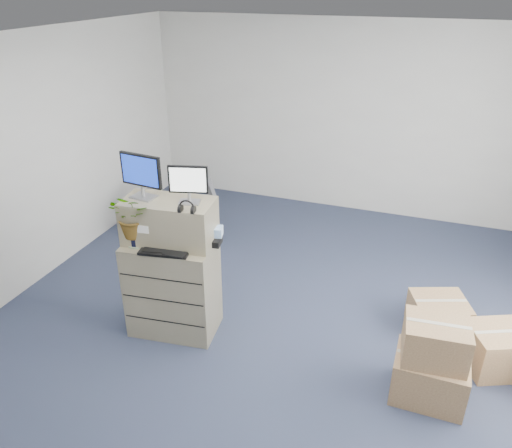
% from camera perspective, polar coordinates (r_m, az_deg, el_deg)
% --- Properties ---
extents(ground, '(7.00, 7.00, 0.00)m').
position_cam_1_polar(ground, '(5.13, 1.72, -13.47)').
color(ground, '#272F47').
rests_on(ground, ground).
extents(wall_back, '(6.00, 0.02, 2.80)m').
position_cam_1_polar(wall_back, '(7.59, 10.43, 11.69)').
color(wall_back, beige).
rests_on(wall_back, ground).
extents(filing_cabinet_lower, '(0.91, 0.62, 1.00)m').
position_cam_1_polar(filing_cabinet_lower, '(5.10, -9.46, -7.12)').
color(filing_cabinet_lower, gray).
rests_on(filing_cabinet_lower, ground).
extents(filing_cabinet_upper, '(0.90, 0.52, 0.43)m').
position_cam_1_polar(filing_cabinet_upper, '(4.78, -9.88, 0.31)').
color(filing_cabinet_upper, gray).
rests_on(filing_cabinet_upper, filing_cabinet_lower).
extents(monitor_left, '(0.43, 0.19, 0.43)m').
position_cam_1_polar(monitor_left, '(4.71, -13.00, 5.62)').
color(monitor_left, '#99999E').
rests_on(monitor_left, filing_cabinet_upper).
extents(monitor_right, '(0.36, 0.18, 0.36)m').
position_cam_1_polar(monitor_right, '(4.54, -7.75, 4.74)').
color(monitor_right, '#99999E').
rests_on(monitor_right, filing_cabinet_upper).
extents(headphones, '(0.15, 0.03, 0.15)m').
position_cam_1_polar(headphones, '(4.43, -7.92, 1.87)').
color(headphones, black).
rests_on(headphones, filing_cabinet_upper).
extents(keyboard, '(0.49, 0.27, 0.02)m').
position_cam_1_polar(keyboard, '(4.69, -10.38, -3.09)').
color(keyboard, black).
rests_on(keyboard, filing_cabinet_lower).
extents(mouse, '(0.10, 0.07, 0.03)m').
position_cam_1_polar(mouse, '(4.61, -6.48, -3.31)').
color(mouse, silver).
rests_on(mouse, filing_cabinet_lower).
extents(water_bottle, '(0.07, 0.07, 0.26)m').
position_cam_1_polar(water_bottle, '(4.79, -8.67, -0.70)').
color(water_bottle, gray).
rests_on(water_bottle, filing_cabinet_lower).
extents(phone_dock, '(0.06, 0.05, 0.11)m').
position_cam_1_polar(phone_dock, '(4.85, -10.57, -1.68)').
color(phone_dock, silver).
rests_on(phone_dock, filing_cabinet_lower).
extents(external_drive, '(0.23, 0.18, 0.06)m').
position_cam_1_polar(external_drive, '(4.77, -5.26, -1.97)').
color(external_drive, black).
rests_on(external_drive, filing_cabinet_lower).
extents(tissue_box, '(0.26, 0.18, 0.09)m').
position_cam_1_polar(tissue_box, '(4.78, -5.29, -0.82)').
color(tissue_box, '#4487E9').
rests_on(tissue_box, external_drive).
extents(potted_plant, '(0.46, 0.50, 0.43)m').
position_cam_1_polar(potted_plant, '(4.78, -13.67, 0.33)').
color(potted_plant, '#90A584').
rests_on(potted_plant, filing_cabinet_lower).
extents(office_chair, '(1.02, 1.00, 0.78)m').
position_cam_1_polar(office_chair, '(6.96, -7.85, 1.66)').
color(office_chair, '#5B5B5F').
rests_on(office_chair, ground).
extents(cardboard_boxes, '(1.81, 1.56, 0.78)m').
position_cam_1_polar(cardboard_boxes, '(5.07, 24.43, -13.00)').
color(cardboard_boxes, '#875D41').
rests_on(cardboard_boxes, ground).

